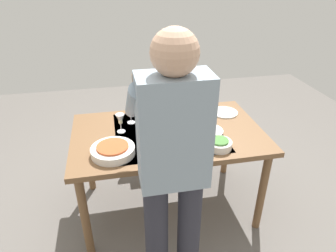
{
  "coord_description": "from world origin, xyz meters",
  "views": [
    {
      "loc": [
        0.4,
        1.98,
        1.93
      ],
      "look_at": [
        0.0,
        0.0,
        0.81
      ],
      "focal_mm": 32.29,
      "sensor_mm": 36.0,
      "label": 1
    }
  ],
  "objects": [
    {
      "name": "water_cup_far_right",
      "position": [
        -0.04,
        0.3,
        0.82
      ],
      "size": [
        0.07,
        0.07,
        0.11
      ],
      "primitive_type": "cylinder",
      "color": "silver",
      "rests_on": "dining_table"
    },
    {
      "name": "water_cup_near_right",
      "position": [
        0.1,
        0.13,
        0.81
      ],
      "size": [
        0.07,
        0.07,
        0.1
      ],
      "primitive_type": "cylinder",
      "color": "silver",
      "rests_on": "dining_table"
    },
    {
      "name": "wine_bottle",
      "position": [
        -0.31,
        -0.26,
        0.87
      ],
      "size": [
        0.07,
        0.07,
        0.3
      ],
      "color": "black",
      "rests_on": "dining_table"
    },
    {
      "name": "side_bowl_salad",
      "position": [
        -0.31,
        0.3,
        0.79
      ],
      "size": [
        0.18,
        0.18,
        0.07
      ],
      "color": "white",
      "rests_on": "dining_table"
    },
    {
      "name": "serving_bowl_pasta",
      "position": [
        0.43,
        0.23,
        0.79
      ],
      "size": [
        0.3,
        0.3,
        0.07
      ],
      "color": "white",
      "rests_on": "dining_table"
    },
    {
      "name": "wine_glass_right",
      "position": [
        0.27,
        -0.2,
        0.87
      ],
      "size": [
        0.07,
        0.07,
        0.15
      ],
      "color": "white",
      "rests_on": "dining_table"
    },
    {
      "name": "table_knife",
      "position": [
        -0.13,
        -0.14,
        0.76
      ],
      "size": [
        0.02,
        0.2,
        0.0
      ],
      "primitive_type": "cube",
      "rotation": [
        0.0,
        0.0,
        0.03
      ],
      "color": "silver",
      "rests_on": "dining_table"
    },
    {
      "name": "person_server",
      "position": [
        0.12,
        0.71,
        0.96
      ],
      "size": [
        0.42,
        0.61,
        1.69
      ],
      "color": "#2D2D38",
      "rests_on": "ground_plane"
    },
    {
      "name": "dinner_plate_near",
      "position": [
        -0.31,
        0.06,
        0.77
      ],
      "size": [
        0.23,
        0.23,
        0.01
      ],
      "primitive_type": "cylinder",
      "color": "white",
      "rests_on": "dining_table"
    },
    {
      "name": "table_fork",
      "position": [
        0.12,
        -0.28,
        0.76
      ],
      "size": [
        0.07,
        0.18,
        0.0
      ],
      "primitive_type": "cube",
      "rotation": [
        0.0,
        0.0,
        0.31
      ],
      "color": "silver",
      "rests_on": "dining_table"
    },
    {
      "name": "dinner_plate_far",
      "position": [
        -0.54,
        -0.22,
        0.77
      ],
      "size": [
        0.23,
        0.23,
        0.01
      ],
      "primitive_type": "cylinder",
      "color": "white",
      "rests_on": "dining_table"
    },
    {
      "name": "water_cup_far_left",
      "position": [
        0.12,
        -0.04,
        0.82
      ],
      "size": [
        0.07,
        0.07,
        0.11
      ],
      "primitive_type": "cylinder",
      "color": "silver",
      "rests_on": "dining_table"
    },
    {
      "name": "ground_plane",
      "position": [
        0.0,
        0.0,
        0.0
      ],
      "size": [
        6.0,
        6.0,
        0.0
      ],
      "primitive_type": "plane",
      "color": "#66605B"
    },
    {
      "name": "chair_near",
      "position": [
        -0.02,
        -0.83,
        0.53
      ],
      "size": [
        0.4,
        0.4,
        0.91
      ],
      "color": "#523019",
      "rests_on": "ground_plane"
    },
    {
      "name": "wine_glass_left",
      "position": [
        0.35,
        -0.07,
        0.87
      ],
      "size": [
        0.07,
        0.07,
        0.15
      ],
      "color": "white",
      "rests_on": "dining_table"
    },
    {
      "name": "water_cup_near_left",
      "position": [
        -0.07,
        0.08,
        0.81
      ],
      "size": [
        0.07,
        0.07,
        0.1
      ],
      "primitive_type": "cylinder",
      "color": "silver",
      "rests_on": "dining_table"
    },
    {
      "name": "dining_table",
      "position": [
        0.0,
        0.0,
        0.68
      ],
      "size": [
        1.47,
        0.89,
        0.76
      ],
      "color": "brown",
      "rests_on": "ground_plane"
    }
  ]
}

